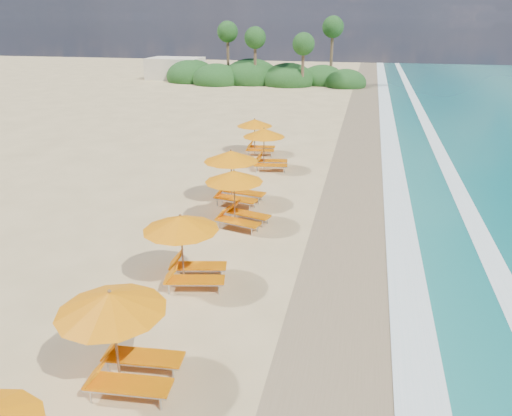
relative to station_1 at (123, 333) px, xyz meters
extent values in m
plane|color=tan|center=(1.12, 8.59, -1.39)|extent=(160.00, 160.00, 0.00)
cube|color=#8C7453|center=(5.12, 8.59, -1.38)|extent=(4.00, 160.00, 0.01)
cube|color=white|center=(6.62, 8.59, -1.36)|extent=(1.20, 160.00, 0.01)
cube|color=white|center=(9.62, 8.59, -1.37)|extent=(0.80, 160.00, 0.01)
cylinder|color=olive|center=(-0.19, -0.02, -0.20)|extent=(0.06, 0.06, 2.37)
cone|color=orange|center=(-0.19, -0.02, 0.78)|extent=(2.64, 2.64, 0.48)
sphere|color=olive|center=(-0.19, -0.02, 1.05)|extent=(0.08, 0.08, 0.08)
cylinder|color=olive|center=(-0.35, 4.64, -0.24)|extent=(0.06, 0.06, 2.29)
cone|color=orange|center=(-0.35, 4.64, 0.71)|extent=(2.80, 2.80, 0.46)
sphere|color=olive|center=(-0.35, 4.64, 0.96)|extent=(0.08, 0.08, 0.08)
cylinder|color=olive|center=(0.00, 9.59, -0.25)|extent=(0.06, 0.06, 2.27)
cone|color=orange|center=(0.00, 9.59, 0.69)|extent=(2.85, 2.85, 0.46)
sphere|color=olive|center=(0.00, 9.59, 0.94)|extent=(0.08, 0.08, 0.08)
cylinder|color=olive|center=(-0.80, 12.08, -0.19)|extent=(0.06, 0.06, 2.39)
cone|color=orange|center=(-0.80, 12.08, 0.80)|extent=(2.87, 2.87, 0.48)
sphere|color=olive|center=(-0.80, 12.08, 1.07)|extent=(0.09, 0.09, 0.09)
cylinder|color=olive|center=(-0.45, 17.56, -0.26)|extent=(0.06, 0.06, 2.25)
cone|color=orange|center=(-0.45, 17.56, 0.68)|extent=(2.63, 2.63, 0.45)
sphere|color=olive|center=(-0.45, 17.56, 0.93)|extent=(0.08, 0.08, 0.08)
cylinder|color=olive|center=(-1.69, 20.69, -0.33)|extent=(0.05, 0.05, 2.12)
cone|color=orange|center=(-1.69, 20.69, 0.55)|extent=(2.41, 2.41, 0.43)
sphere|color=olive|center=(-1.69, 20.69, 0.79)|extent=(0.08, 0.08, 0.08)
ellipsoid|color=#163D14|center=(-4.88, 53.59, -0.76)|extent=(6.40, 6.40, 4.16)
ellipsoid|color=#163D14|center=(-9.88, 54.59, -0.69)|extent=(7.20, 7.20, 4.68)
ellipsoid|color=#163D14|center=(-13.88, 52.59, -0.80)|extent=(6.00, 6.00, 3.90)
ellipsoid|color=#163D14|center=(-0.88, 55.59, -0.84)|extent=(5.60, 5.60, 3.64)
ellipsoid|color=#163D14|center=(-17.88, 54.59, -0.74)|extent=(6.60, 6.60, 4.29)
ellipsoid|color=#163D14|center=(2.12, 53.59, -0.90)|extent=(5.00, 5.00, 3.25)
cylinder|color=brown|center=(-2.88, 51.59, 1.11)|extent=(0.36, 0.36, 5.00)
sphere|color=#163D14|center=(-2.88, 51.59, 3.61)|extent=(2.60, 2.60, 2.60)
cylinder|color=brown|center=(-8.88, 52.59, 1.41)|extent=(0.36, 0.36, 5.60)
sphere|color=#163D14|center=(-8.88, 52.59, 4.21)|extent=(2.60, 2.60, 2.60)
cylinder|color=brown|center=(-12.88, 54.59, 1.71)|extent=(0.36, 0.36, 6.20)
sphere|color=#163D14|center=(-12.88, 54.59, 4.81)|extent=(2.60, 2.60, 2.60)
cylinder|color=brown|center=(0.12, 55.59, 2.01)|extent=(0.36, 0.36, 6.80)
sphere|color=#163D14|center=(0.12, 55.59, 5.41)|extent=(2.60, 2.60, 2.60)
cube|color=beige|center=(-20.88, 56.59, 0.01)|extent=(7.00, 5.00, 2.80)
camera|label=1|loc=(4.92, -8.31, 6.57)|focal=34.49mm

